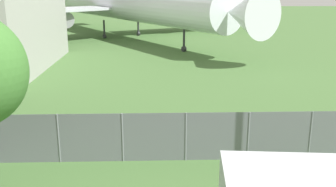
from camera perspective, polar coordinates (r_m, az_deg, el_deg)
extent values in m
cylinder|color=slate|center=(16.36, -15.59, -6.30)|extent=(0.07, 0.07, 2.05)
cylinder|color=slate|center=(15.95, -6.62, -6.38)|extent=(0.07, 0.07, 2.05)
cylinder|color=slate|center=(15.94, 2.59, -6.30)|extent=(0.07, 0.07, 2.05)
cylinder|color=slate|center=(16.33, 11.58, -6.06)|extent=(0.07, 0.07, 2.05)
cylinder|color=slate|center=(17.10, 19.94, -5.71)|extent=(0.07, 0.07, 2.05)
cube|color=slate|center=(15.94, 2.59, -6.30)|extent=(56.00, 0.01, 2.05)
cylinder|color=silver|center=(51.60, -5.88, 12.90)|extent=(23.56, 33.97, 4.25)
cone|color=silver|center=(34.73, 11.09, 11.33)|extent=(5.86, 5.86, 4.25)
cube|color=silver|center=(58.90, 2.53, 12.69)|extent=(17.53, 11.70, 0.30)
cylinder|color=#939399|center=(57.81, 0.23, 11.55)|extent=(3.66, 4.26, 1.91)
cube|color=silver|center=(49.34, -17.99, 11.36)|extent=(16.27, 14.89, 0.30)
cylinder|color=#939399|center=(50.55, -15.23, 10.40)|extent=(3.66, 4.26, 1.91)
cylinder|color=#2D2D33|center=(41.65, 2.33, 7.72)|extent=(0.24, 0.24, 2.37)
cylinder|color=#2D2D33|center=(41.78, 2.32, 6.49)|extent=(0.55, 0.63, 0.56)
cylinder|color=#2D2D33|center=(54.73, -4.35, 9.62)|extent=(0.24, 0.24, 2.37)
cylinder|color=#2D2D33|center=(54.83, -4.33, 8.67)|extent=(0.55, 0.63, 0.56)
cylinder|color=#2D2D33|center=(52.40, -9.25, 9.19)|extent=(0.24, 0.24, 2.37)
cylinder|color=#2D2D33|center=(52.51, -9.20, 8.20)|extent=(0.55, 0.63, 0.56)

